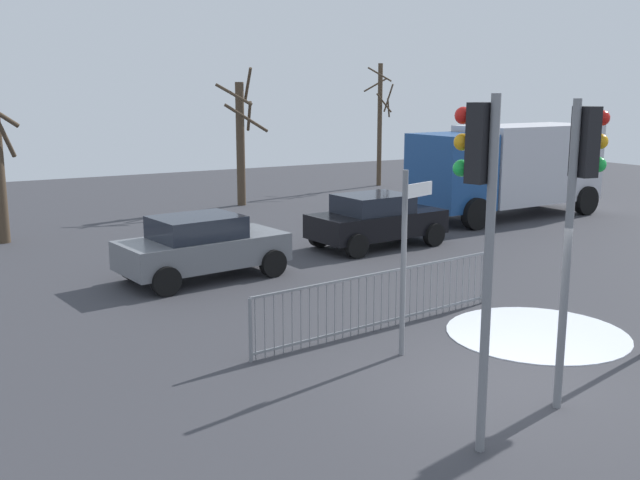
# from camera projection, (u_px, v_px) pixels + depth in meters

# --- Properties ---
(ground_plane) EXTENTS (60.00, 60.00, 0.00)m
(ground_plane) POSITION_uv_depth(u_px,v_px,m) (499.00, 385.00, 10.83)
(ground_plane) COLOR #38383D
(traffic_light_mid_right) EXTENTS (0.37, 0.55, 4.22)m
(traffic_light_mid_right) POSITION_uv_depth(u_px,v_px,m) (480.00, 194.00, 8.34)
(traffic_light_mid_right) COLOR slate
(traffic_light_mid_right) RESTS_ON ground
(traffic_light_foreground_right) EXTENTS (0.57, 0.35, 4.16)m
(traffic_light_foreground_right) POSITION_uv_depth(u_px,v_px,m) (581.00, 185.00, 9.51)
(traffic_light_foreground_right) COLOR slate
(traffic_light_foreground_right) RESTS_ON ground
(direction_sign_post) EXTENTS (0.76, 0.30, 3.04)m
(direction_sign_post) POSITION_uv_depth(u_px,v_px,m) (406.00, 253.00, 11.77)
(direction_sign_post) COLOR slate
(direction_sign_post) RESTS_ON ground
(pedestrian_guard_railing) EXTENTS (5.56, 0.72, 1.07)m
(pedestrian_guard_railing) POSITION_uv_depth(u_px,v_px,m) (382.00, 300.00, 13.27)
(pedestrian_guard_railing) COLOR slate
(pedestrian_guard_railing) RESTS_ON ground
(car_black_mid) EXTENTS (3.92, 2.17, 1.47)m
(car_black_mid) POSITION_uv_depth(u_px,v_px,m) (376.00, 219.00, 20.28)
(car_black_mid) COLOR black
(car_black_mid) RESTS_ON ground
(car_grey_near) EXTENTS (3.98, 2.33, 1.47)m
(car_grey_near) POSITION_uv_depth(u_px,v_px,m) (202.00, 246.00, 16.81)
(car_grey_near) COLOR slate
(car_grey_near) RESTS_ON ground
(delivery_truck) EXTENTS (7.15, 2.98, 3.10)m
(delivery_truck) POSITION_uv_depth(u_px,v_px,m) (509.00, 166.00, 24.95)
(delivery_truck) COLOR silver
(delivery_truck) RESTS_ON ground
(bare_tree_left) EXTENTS (1.72, 1.35, 5.09)m
(bare_tree_left) POSITION_uv_depth(u_px,v_px,m) (241.00, 139.00, 27.29)
(bare_tree_left) COLOR #473828
(bare_tree_left) RESTS_ON ground
(bare_tree_right) EXTENTS (1.40, 1.42, 5.43)m
(bare_tree_right) POSITION_uv_depth(u_px,v_px,m) (380.00, 122.00, 33.02)
(bare_tree_right) COLOR #473828
(bare_tree_right) RESTS_ON ground
(snow_patch_kerb) EXTENTS (3.20, 3.20, 0.01)m
(snow_patch_kerb) POSITION_uv_depth(u_px,v_px,m) (537.00, 333.00, 13.11)
(snow_patch_kerb) COLOR white
(snow_patch_kerb) RESTS_ON ground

